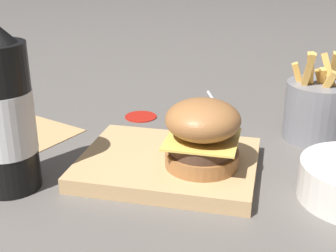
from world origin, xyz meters
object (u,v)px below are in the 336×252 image
Objects in this scene: serving_board at (168,165)px; fries_basket at (318,109)px; burger at (203,133)px; spoon at (220,111)px; ketchup_bottle at (3,115)px.

serving_board is 1.64× the size of fries_basket.
burger is 0.67× the size of fries_basket.
serving_board is 2.46× the size of burger.
serving_board is at bearing -28.83° from spoon.
fries_basket is at bearing -140.30° from serving_board.
ketchup_bottle is at bearing 24.93° from serving_board.
burger reaches higher than spoon.
spoon is at bearing -124.36° from ketchup_bottle.
spoon is (0.01, -0.27, -0.06)m from burger.
fries_basket is (-0.17, -0.19, -0.02)m from burger.
serving_board reaches higher than spoon.
ketchup_bottle reaches higher than fries_basket.
serving_board is 0.08m from burger.
ketchup_bottle is at bearing 17.86° from burger.
spoon is (-0.24, -0.35, -0.10)m from ketchup_bottle.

